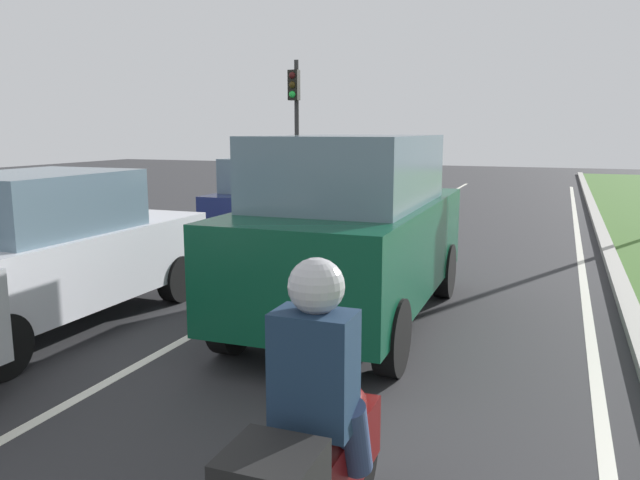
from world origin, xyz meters
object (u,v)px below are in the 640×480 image
car_sedan_left_lane (45,251)px  rider_person (316,367)px  traffic_light_overhead_left (295,109)px  car_hatchback_far (275,200)px  car_suv_ahead (353,229)px

car_sedan_left_lane → rider_person: size_ratio=3.70×
car_sedan_left_lane → traffic_light_overhead_left: traffic_light_overhead_left is taller
rider_person → car_hatchback_far: bearing=116.1°
car_hatchback_far → rider_person: size_ratio=3.18×
car_suv_ahead → traffic_light_overhead_left: 12.27m
car_sedan_left_lane → car_hatchback_far: bearing=89.5°
car_suv_ahead → rider_person: size_ratio=3.88×
car_hatchback_far → rider_person: 10.19m
car_suv_ahead → car_hatchback_far: car_suv_ahead is taller
car_sedan_left_lane → car_suv_ahead: bearing=24.0°
rider_person → traffic_light_overhead_left: traffic_light_overhead_left is taller
car_sedan_left_lane → car_hatchback_far: size_ratio=1.16×
rider_person → traffic_light_overhead_left: size_ratio=0.26×
traffic_light_overhead_left → rider_person: bearing=-66.2°
car_suv_ahead → car_hatchback_far: size_ratio=1.22×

